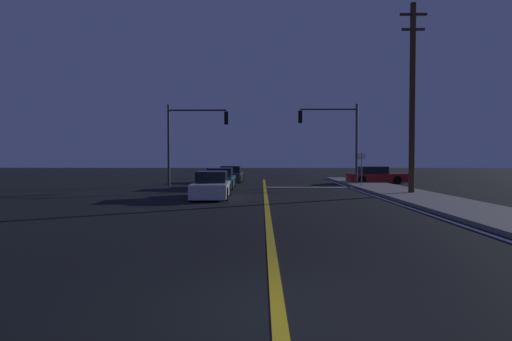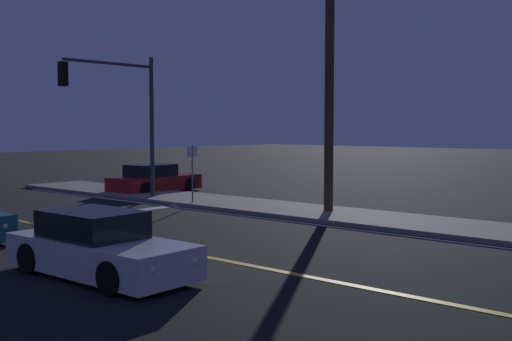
% 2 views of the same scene
% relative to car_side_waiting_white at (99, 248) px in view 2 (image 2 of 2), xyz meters
% --- Properties ---
extents(sidewalk_right, '(3.20, 44.82, 0.15)m').
position_rel_car_side_waiting_white_xyz_m(sidewalk_right, '(10.36, -3.36, -0.51)').
color(sidewalk_right, gray).
rests_on(sidewalk_right, ground).
extents(lane_line_center, '(0.20, 42.33, 0.01)m').
position_rel_car_side_waiting_white_xyz_m(lane_line_center, '(2.75, -3.36, -0.58)').
color(lane_line_center, gold).
rests_on(lane_line_center, ground).
extents(lane_line_edge_right, '(0.16, 42.33, 0.01)m').
position_rel_car_side_waiting_white_xyz_m(lane_line_edge_right, '(8.51, -3.36, -0.58)').
color(lane_line_edge_right, white).
rests_on(lane_line_edge_right, ground).
extents(stop_bar, '(6.01, 0.50, 0.01)m').
position_rel_car_side_waiting_white_xyz_m(stop_bar, '(5.76, 7.59, -0.58)').
color(stop_bar, white).
rests_on(stop_bar, ground).
extents(car_side_waiting_white, '(1.92, 4.51, 1.34)m').
position_rel_car_side_waiting_white_xyz_m(car_side_waiting_white, '(0.00, 0.00, 0.00)').
color(car_side_waiting_white, silver).
rests_on(car_side_waiting_white, ground).
extents(car_following_oncoming_red, '(4.53, 2.10, 1.34)m').
position_rel_car_side_waiting_white_xyz_m(car_following_oncoming_red, '(11.60, 12.27, 0.00)').
color(car_following_oncoming_red, maroon).
rests_on(car_following_oncoming_red, ground).
extents(traffic_signal_near_right, '(4.40, 0.28, 6.00)m').
position_rel_car_side_waiting_white_xyz_m(traffic_signal_near_right, '(8.01, 9.89, 3.45)').
color(traffic_signal_near_right, '#38383D').
rests_on(traffic_signal_near_right, ground).
extents(utility_pole_right, '(1.44, 0.32, 10.31)m').
position_rel_car_side_waiting_white_xyz_m(utility_pole_right, '(10.66, 1.63, 4.72)').
color(utility_pole_right, '#42301E').
rests_on(utility_pole_right, ground).
extents(street_sign_corner, '(0.56, 0.07, 2.38)m').
position_rel_car_side_waiting_white_xyz_m(street_sign_corner, '(9.26, 7.09, 1.02)').
color(street_sign_corner, slate).
rests_on(street_sign_corner, ground).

